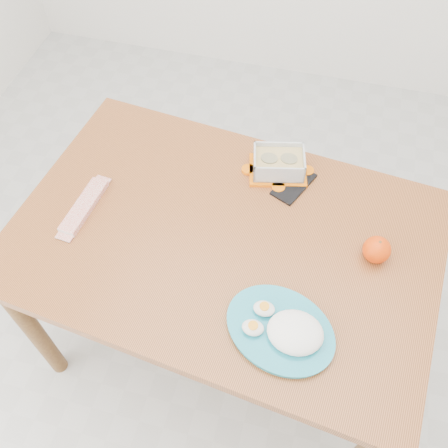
% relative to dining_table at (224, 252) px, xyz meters
% --- Properties ---
extents(ground, '(3.50, 3.50, 0.00)m').
position_rel_dining_table_xyz_m(ground, '(0.07, 0.07, -0.66)').
color(ground, '#B7B7B2').
rests_on(ground, ground).
extents(dining_table, '(1.36, 0.99, 0.75)m').
position_rel_dining_table_xyz_m(dining_table, '(0.00, 0.00, 0.00)').
color(dining_table, '#A75E2F').
rests_on(dining_table, ground).
extents(food_container, '(0.21, 0.18, 0.08)m').
position_rel_dining_table_xyz_m(food_container, '(0.11, 0.29, 0.13)').
color(food_container, orange).
rests_on(food_container, dining_table).
extents(orange_fruit, '(0.08, 0.08, 0.08)m').
position_rel_dining_table_xyz_m(orange_fruit, '(0.44, 0.04, 0.13)').
color(orange_fruit, '#FF5105').
rests_on(orange_fruit, dining_table).
extents(rice_plate, '(0.38, 0.38, 0.08)m').
position_rel_dining_table_xyz_m(rice_plate, '(0.23, -0.26, 0.12)').
color(rice_plate, teal).
rests_on(rice_plate, dining_table).
extents(candy_bar, '(0.08, 0.22, 0.02)m').
position_rel_dining_table_xyz_m(candy_bar, '(-0.45, -0.01, 0.10)').
color(candy_bar, '#BB1D09').
rests_on(candy_bar, dining_table).
extents(smartphone, '(0.14, 0.18, 0.01)m').
position_rel_dining_table_xyz_m(smartphone, '(0.17, 0.25, 0.10)').
color(smartphone, black).
rests_on(smartphone, dining_table).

